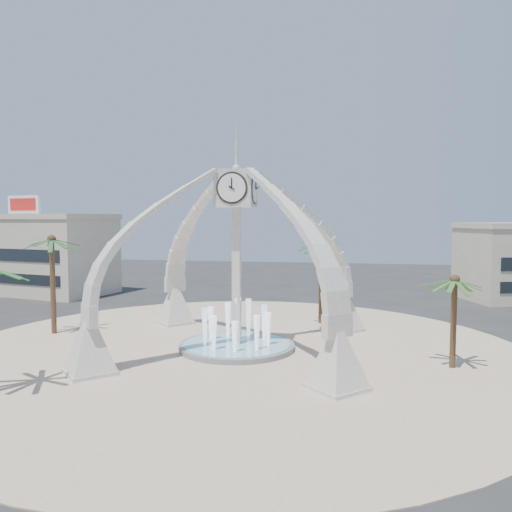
% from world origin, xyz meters
% --- Properties ---
extents(ground, '(140.00, 140.00, 0.00)m').
position_xyz_m(ground, '(0.00, 0.00, 0.00)').
color(ground, '#282828').
rests_on(ground, ground).
extents(plaza, '(40.00, 40.00, 0.06)m').
position_xyz_m(plaza, '(0.00, 0.00, 0.03)').
color(plaza, beige).
rests_on(plaza, ground).
extents(clock_tower, '(17.94, 17.94, 16.30)m').
position_xyz_m(clock_tower, '(-0.00, -0.00, 6.49)').
color(clock_tower, silver).
rests_on(clock_tower, ground).
extents(fountain, '(8.00, 8.00, 3.62)m').
position_xyz_m(fountain, '(0.00, 0.00, 0.29)').
color(fountain, gray).
rests_on(fountain, ground).
extents(building_nw, '(23.75, 13.73, 11.90)m').
position_xyz_m(building_nw, '(-32.00, 22.00, 4.83)').
color(building_nw, beige).
rests_on(building_nw, ground).
extents(palm_east, '(4.28, 4.28, 6.12)m').
position_xyz_m(palm_east, '(13.80, -1.77, 5.33)').
color(palm_east, brown).
rests_on(palm_east, ground).
extents(palm_west, '(5.25, 5.25, 8.25)m').
position_xyz_m(palm_west, '(-15.17, 1.84, 7.32)').
color(palm_west, brown).
rests_on(palm_west, ground).
extents(palm_north, '(5.04, 5.04, 7.78)m').
position_xyz_m(palm_north, '(5.18, 9.69, 6.85)').
color(palm_north, brown).
rests_on(palm_north, ground).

